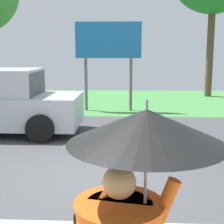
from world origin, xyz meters
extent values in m
cube|color=#424244|center=(0.00, 2.00, -0.05)|extent=(40.00, 8.00, 0.10)
cube|color=#428441|center=(0.00, 10.00, -0.05)|extent=(40.00, 8.00, 0.10)
sphere|color=tan|center=(0.55, -4.08, 1.59)|extent=(0.22, 0.22, 0.22)
cylinder|color=#E55B19|center=(0.83, -4.08, 1.40)|extent=(0.24, 0.09, 0.45)
cylinder|color=gray|center=(0.71, -4.08, 1.62)|extent=(0.02, 0.02, 0.75)
cone|color=black|center=(0.71, -4.08, 1.96)|extent=(1.01, 1.01, 0.22)
cylinder|color=gray|center=(0.71, -4.08, 2.08)|extent=(0.02, 0.02, 0.10)
cube|color=#ADB2BA|center=(-2.89, 3.41, 1.43)|extent=(1.80, 1.84, 0.90)
cube|color=#2D3842|center=(-2.04, 3.41, 1.43)|extent=(0.10, 1.70, 0.77)
cylinder|color=black|center=(-1.69, 4.41, 0.38)|extent=(0.76, 0.28, 0.76)
cylinder|color=black|center=(-1.69, 2.41, 0.38)|extent=(0.76, 0.28, 0.76)
cylinder|color=slate|center=(-1.05, 7.26, 1.10)|extent=(0.12, 0.12, 2.20)
cylinder|color=slate|center=(0.75, 7.26, 1.10)|extent=(0.12, 0.12, 2.20)
cube|color=#1E72B2|center=(-0.15, 7.26, 2.80)|extent=(2.60, 0.10, 1.40)
cylinder|color=brown|center=(4.88, 11.68, 2.39)|extent=(0.36, 0.36, 4.79)
camera|label=1|loc=(0.59, -6.11, 2.43)|focal=53.66mm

